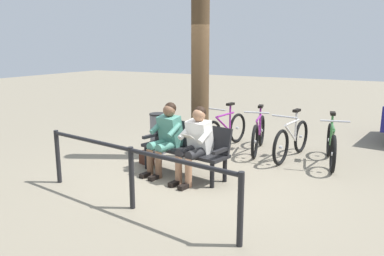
{
  "coord_description": "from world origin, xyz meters",
  "views": [
    {
      "loc": [
        -2.8,
        5.42,
        2.14
      ],
      "look_at": [
        0.17,
        -0.2,
        0.75
      ],
      "focal_mm": 35.54,
      "sensor_mm": 36.0,
      "label": 1
    }
  ],
  "objects": [
    {
      "name": "ground_plane",
      "position": [
        0.0,
        0.0,
        0.0
      ],
      "size": [
        40.0,
        40.0,
        0.0
      ],
      "primitive_type": "plane",
      "color": "gray"
    },
    {
      "name": "litter_bin",
      "position": [
        1.26,
        -0.82,
        0.41
      ],
      "size": [
        0.34,
        0.34,
        0.81
      ],
      "color": "slate",
      "rests_on": "ground"
    },
    {
      "name": "bicycle_green",
      "position": [
        -1.19,
        -1.7,
        0.36
      ],
      "size": [
        0.48,
        1.67,
        0.94
      ],
      "rotation": [
        0.0,
        0.0,
        1.43
      ],
      "color": "black",
      "rests_on": "ground"
    },
    {
      "name": "bicycle_purple",
      "position": [
        -0.48,
        -1.87,
        0.36
      ],
      "size": [
        0.5,
        1.66,
        0.94
      ],
      "rotation": [
        0.0,
        0.0,
        1.75
      ],
      "color": "black",
      "rests_on": "ground"
    },
    {
      "name": "tree_trunk",
      "position": [
        0.37,
        -0.91,
        1.95
      ],
      "size": [
        0.33,
        0.33,
        3.89
      ],
      "primitive_type": "cylinder",
      "color": "#4C3823",
      "rests_on": "ground"
    },
    {
      "name": "person_reading",
      "position": [
        -0.13,
        0.25,
        0.66
      ],
      "size": [
        0.54,
        0.82,
        1.2
      ],
      "rotation": [
        0.0,
        0.0,
        -0.2
      ],
      "color": "white",
      "rests_on": "ground"
    },
    {
      "name": "railing_fence",
      "position": [
        0.12,
        1.59,
        0.6
      ],
      "size": [
        3.31,
        0.58,
        0.85
      ],
      "rotation": [
        0.0,
        0.0,
        -0.15
      ],
      "color": "black",
      "rests_on": "ground"
    },
    {
      "name": "bench",
      "position": [
        0.15,
        0.02,
        0.51
      ],
      "size": [
        1.66,
        0.79,
        0.87
      ],
      "rotation": [
        0.0,
        0.0,
        -0.2
      ],
      "color": "black",
      "rests_on": "ground"
    },
    {
      "name": "bicycle_silver",
      "position": [
        0.24,
        -1.86,
        0.36
      ],
      "size": [
        0.48,
        1.67,
        0.94
      ],
      "rotation": [
        0.0,
        0.0,
        1.42
      ],
      "color": "black",
      "rests_on": "ground"
    },
    {
      "name": "handbag",
      "position": [
        1.04,
        -0.08,
        0.12
      ],
      "size": [
        0.33,
        0.24,
        0.24
      ],
      "primitive_type": "cube",
      "rotation": [
        0.0,
        0.0,
        -0.35
      ],
      "color": "#3F1E14",
      "rests_on": "ground"
    },
    {
      "name": "bicycle_red",
      "position": [
        -1.92,
        -1.69,
        0.36
      ],
      "size": [
        0.52,
        1.66,
        0.94
      ],
      "rotation": [
        0.0,
        0.0,
        1.77
      ],
      "color": "black",
      "rests_on": "ground"
    },
    {
      "name": "person_companion",
      "position": [
        0.49,
        0.12,
        0.66
      ],
      "size": [
        0.54,
        0.82,
        1.2
      ],
      "rotation": [
        0.0,
        0.0,
        -0.2
      ],
      "color": "#4C8C7A",
      "rests_on": "ground"
    }
  ]
}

